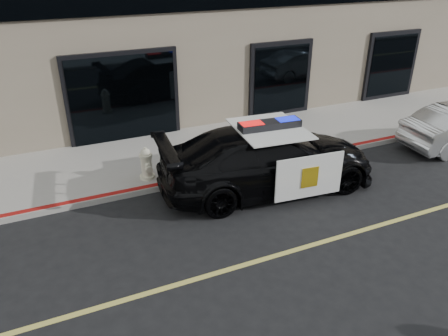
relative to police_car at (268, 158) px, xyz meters
name	(u,v)px	position (x,y,z in m)	size (l,w,h in m)	color
ground	(258,261)	(-1.62, -2.58, -0.81)	(120.00, 120.00, 0.00)	black
sidewalk_n	(175,155)	(-1.62, 2.67, -0.74)	(60.00, 3.50, 0.15)	gray
police_car	(268,158)	(0.00, 0.00, 0.00)	(3.23, 5.94, 1.81)	black
fire_hydrant	(147,164)	(-2.76, 1.44, -0.26)	(0.39, 0.54, 0.86)	beige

